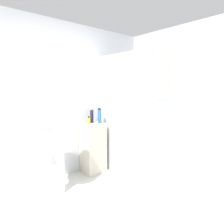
{
  "coord_description": "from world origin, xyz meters",
  "views": [
    {
      "loc": [
        -1.14,
        -0.97,
        1.59
      ],
      "look_at": [
        0.62,
        1.12,
        1.11
      ],
      "focal_mm": 28.0,
      "sensor_mm": 36.0,
      "label": 1
    }
  ],
  "objects_px": {
    "soap_dispenser": "(89,121)",
    "sink": "(57,149)",
    "shampoo_bottle_tall_black": "(92,116)",
    "shampoo_bottle_blue": "(100,116)"
  },
  "relations": [
    {
      "from": "soap_dispenser",
      "to": "shampoo_bottle_blue",
      "type": "height_order",
      "value": "shampoo_bottle_blue"
    },
    {
      "from": "sink",
      "to": "shampoo_bottle_blue",
      "type": "height_order",
      "value": "shampoo_bottle_blue"
    },
    {
      "from": "soap_dispenser",
      "to": "sink",
      "type": "bearing_deg",
      "value": -160.37
    },
    {
      "from": "sink",
      "to": "soap_dispenser",
      "type": "xyz_separation_m",
      "value": [
        0.67,
        0.24,
        0.27
      ]
    },
    {
      "from": "soap_dispenser",
      "to": "shampoo_bottle_blue",
      "type": "bearing_deg",
      "value": -31.03
    },
    {
      "from": "soap_dispenser",
      "to": "shampoo_bottle_tall_black",
      "type": "bearing_deg",
      "value": 18.64
    },
    {
      "from": "sink",
      "to": "soap_dispenser",
      "type": "height_order",
      "value": "soap_dispenser"
    },
    {
      "from": "soap_dispenser",
      "to": "shampoo_bottle_tall_black",
      "type": "xyz_separation_m",
      "value": [
        0.08,
        0.03,
        0.07
      ]
    },
    {
      "from": "sink",
      "to": "shampoo_bottle_blue",
      "type": "relative_size",
      "value": 3.8
    },
    {
      "from": "sink",
      "to": "soap_dispenser",
      "type": "bearing_deg",
      "value": 19.63
    }
  ]
}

